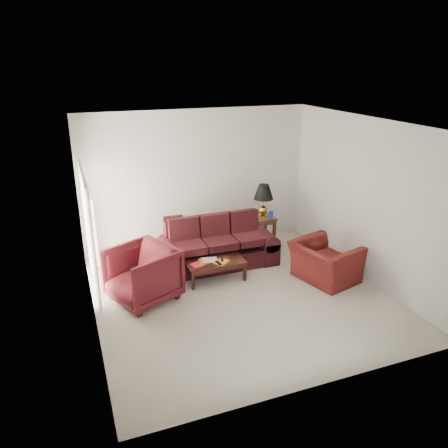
# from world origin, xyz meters

# --- Properties ---
(floor) EXTENTS (5.00, 5.00, 0.00)m
(floor) POSITION_xyz_m (0.00, 0.00, 0.00)
(floor) COLOR beige
(floor) RESTS_ON ground
(blinds) EXTENTS (0.10, 2.00, 2.16)m
(blinds) POSITION_xyz_m (-2.42, 1.30, 1.08)
(blinds) COLOR silver
(blinds) RESTS_ON ground
(sofa) EXTENTS (2.38, 1.12, 0.96)m
(sofa) POSITION_xyz_m (0.04, 1.28, 0.48)
(sofa) COLOR black
(sofa) RESTS_ON ground
(throw_pillow) EXTENTS (0.41, 0.22, 0.41)m
(throw_pillow) POSITION_xyz_m (-0.69, 1.97, 0.72)
(throw_pillow) COLOR black
(throw_pillow) RESTS_ON sofa
(end_table) EXTENTS (0.57, 0.57, 0.61)m
(end_table) POSITION_xyz_m (1.36, 2.07, 0.31)
(end_table) COLOR #4C281A
(end_table) RESTS_ON ground
(table_lamp) EXTENTS (0.54, 0.54, 0.73)m
(table_lamp) POSITION_xyz_m (1.42, 2.11, 0.98)
(table_lamp) COLOR gold
(table_lamp) RESTS_ON end_table
(clock) EXTENTS (0.13, 0.06, 0.13)m
(clock) POSITION_xyz_m (1.12, 1.97, 0.68)
(clock) COLOR silver
(clock) RESTS_ON end_table
(blue_canister) EXTENTS (0.12, 0.12, 0.17)m
(blue_canister) POSITION_xyz_m (1.51, 1.90, 0.70)
(blue_canister) COLOR #1B37AF
(blue_canister) RESTS_ON end_table
(picture_frame) EXTENTS (0.16, 0.19, 0.06)m
(picture_frame) POSITION_xyz_m (1.18, 2.20, 0.70)
(picture_frame) COLOR #B6B5B9
(picture_frame) RESTS_ON end_table
(floor_lamp) EXTENTS (0.23, 0.23, 1.42)m
(floor_lamp) POSITION_xyz_m (-2.33, 2.07, 0.71)
(floor_lamp) COLOR white
(floor_lamp) RESTS_ON ground
(armchair_left) EXTENTS (1.39, 1.38, 0.97)m
(armchair_left) POSITION_xyz_m (-1.65, 0.45, 0.48)
(armchair_left) COLOR #451015
(armchair_left) RESTS_ON ground
(armchair_right) EXTENTS (1.25, 1.35, 0.74)m
(armchair_right) POSITION_xyz_m (1.70, -0.02, 0.37)
(armchair_right) COLOR #491211
(armchair_right) RESTS_ON ground
(coffee_table) EXTENTS (1.23, 0.88, 0.39)m
(coffee_table) POSITION_xyz_m (-0.23, 0.70, 0.20)
(coffee_table) COLOR black
(coffee_table) RESTS_ON ground
(magazine_red) EXTENTS (0.34, 0.30, 0.02)m
(magazine_red) POSITION_xyz_m (-0.57, 0.67, 0.40)
(magazine_red) COLOR red
(magazine_red) RESTS_ON coffee_table
(magazine_white) EXTENTS (0.33, 0.27, 0.02)m
(magazine_white) POSITION_xyz_m (-0.33, 0.77, 0.40)
(magazine_white) COLOR silver
(magazine_white) RESTS_ON coffee_table
(magazine_orange) EXTENTS (0.34, 0.32, 0.02)m
(magazine_orange) POSITION_xyz_m (-0.14, 0.60, 0.40)
(magazine_orange) COLOR orange
(magazine_orange) RESTS_ON coffee_table
(remote_a) EXTENTS (0.08, 0.18, 0.02)m
(remote_a) POSITION_xyz_m (-0.22, 0.55, 0.42)
(remote_a) COLOR black
(remote_a) RESTS_ON coffee_table
(remote_b) EXTENTS (0.10, 0.18, 0.02)m
(remote_b) POSITION_xyz_m (-0.10, 0.68, 0.42)
(remote_b) COLOR black
(remote_b) RESTS_ON coffee_table
(yellow_glass) EXTENTS (0.09, 0.09, 0.13)m
(yellow_glass) POSITION_xyz_m (-0.55, 0.60, 0.45)
(yellow_glass) COLOR gold
(yellow_glass) RESTS_ON coffee_table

